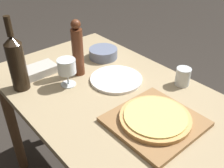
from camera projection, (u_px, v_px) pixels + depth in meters
name	position (u px, v px, depth m)	size (l,w,h in m)	color
dining_table	(112.00, 113.00, 1.27)	(0.76, 1.24, 0.77)	#9E8966
cutting_board	(155.00, 122.00, 1.03)	(0.33, 0.32, 0.02)	olive
pizza	(155.00, 118.00, 1.01)	(0.28, 0.28, 0.02)	tan
wine_bottle	(17.00, 62.00, 1.16)	(0.08, 0.08, 0.35)	black
pepper_mill	(78.00, 49.00, 1.27)	(0.06, 0.06, 0.29)	#5B2D19
wine_glass	(67.00, 67.00, 1.21)	(0.09, 0.09, 0.14)	silver
small_bowl	(103.00, 53.00, 1.49)	(0.16, 0.16, 0.05)	slate
drinking_tumbler	(183.00, 77.00, 1.24)	(0.07, 0.07, 0.09)	silver
dinner_plate	(116.00, 79.00, 1.29)	(0.26, 0.26, 0.01)	white
food_container	(39.00, 70.00, 1.34)	(0.17, 0.10, 0.04)	#BCB7AD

